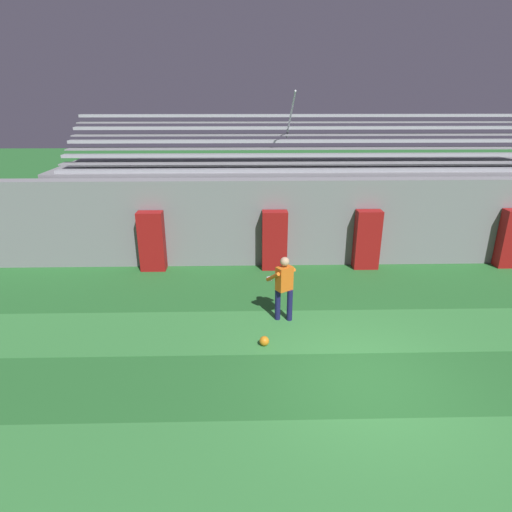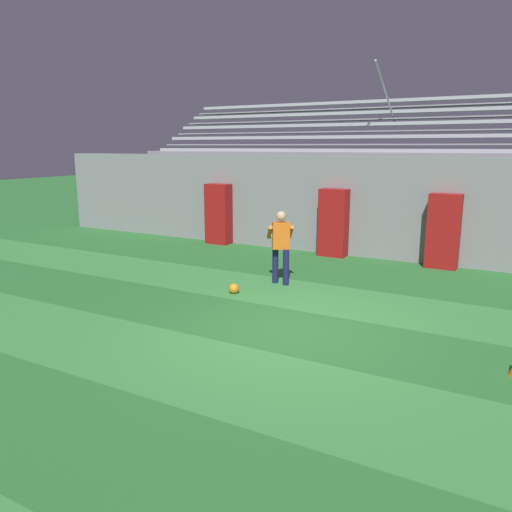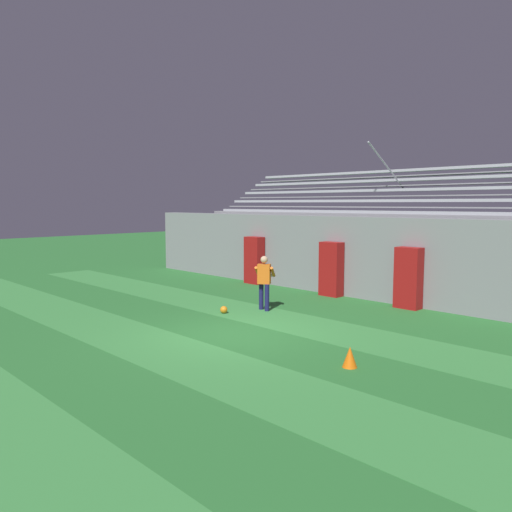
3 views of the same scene
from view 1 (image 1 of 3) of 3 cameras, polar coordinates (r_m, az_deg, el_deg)
The scene contains 11 objects.
ground_plane at distance 8.99m, azimuth 14.80°, elevation -16.01°, with size 80.00×80.00×0.00m, color #286B2D.
turf_stripe_mid at distance 7.57m, azimuth 19.17°, elevation -24.84°, with size 28.00×2.00×0.01m, color #38843D.
turf_stripe_far at distance 10.61m, azimuth 11.92°, elevation -9.60°, with size 28.00×2.00×0.01m, color #38843D.
back_wall at distance 14.14m, azimuth 8.37°, elevation 4.54°, with size 24.00×0.60×2.80m, color gray.
padding_pillar_gate_left at distance 13.58m, azimuth 2.48°, elevation 2.09°, with size 0.79×0.44×1.91m, color maroon.
padding_pillar_gate_right at distance 14.08m, azimuth 14.58°, elevation 2.12°, with size 0.79×0.44×1.91m, color maroon.
padding_pillar_far_left at distance 13.87m, azimuth -13.71°, elevation 1.91°, with size 0.79×0.44×1.91m, color maroon.
padding_pillar_far_right at distance 16.02m, azimuth 30.97°, elevation 2.01°, with size 0.79×0.44×1.91m, color maroon.
bleacher_stand at distance 16.35m, azimuth 7.07°, elevation 7.18°, with size 18.00×4.05×5.43m.
goalkeeper at distance 10.44m, azimuth 3.72°, elevation -3.81°, with size 0.74×0.71×1.67m.
soccer_ball at distance 9.76m, azimuth 1.11°, elevation -11.26°, with size 0.22×0.22×0.22m, color orange.
Camera 1 is at (-2.37, -6.89, 5.27)m, focal length 30.00 mm.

